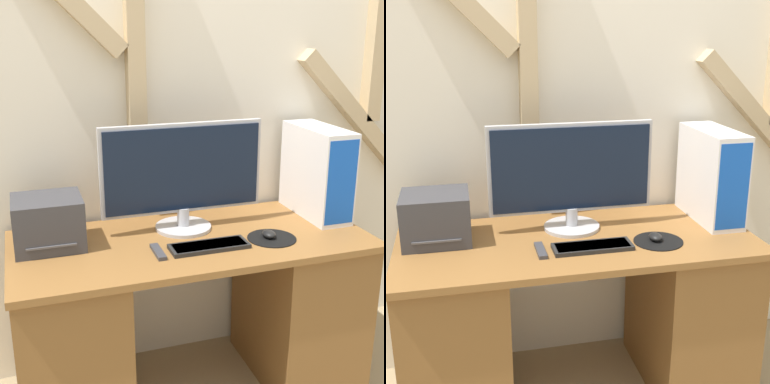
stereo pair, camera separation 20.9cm
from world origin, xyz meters
TOP-DOWN VIEW (x-y plane):
  - wall_back at (0.01, 0.75)m, footprint 6.40×0.13m
  - desk at (0.00, 0.35)m, footprint 1.56×0.69m
  - monitor at (0.00, 0.47)m, footprint 0.74×0.26m
  - keyboard at (0.03, 0.22)m, footprint 0.34×0.12m
  - mousepad at (0.33, 0.23)m, footprint 0.21×0.21m
  - mouse at (0.32, 0.24)m, footprint 0.06×0.08m
  - computer_tower at (0.68, 0.46)m, footprint 0.17×0.43m
  - printer at (-0.60, 0.45)m, footprint 0.28×0.26m
  - remote_control at (-0.18, 0.23)m, footprint 0.03×0.15m

SIDE VIEW (x-z plane):
  - desk at x=0.00m, z-range 0.01..0.80m
  - mousepad at x=0.33m, z-range 0.79..0.79m
  - remote_control at x=-0.18m, z-range 0.79..0.80m
  - keyboard at x=0.03m, z-range 0.79..0.81m
  - mouse at x=0.32m, z-range 0.79..0.83m
  - printer at x=-0.60m, z-range 0.79..1.00m
  - computer_tower at x=0.68m, z-range 0.79..1.22m
  - monitor at x=0.00m, z-range 0.80..1.29m
  - wall_back at x=0.01m, z-range 0.01..2.71m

